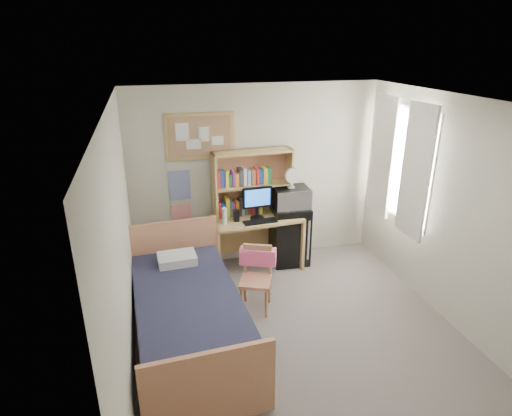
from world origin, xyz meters
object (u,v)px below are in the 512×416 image
object	(u,v)px
mini_fridge	(289,234)
desk_fan	(291,179)
bed	(189,320)
desk	(256,242)
speaker_left	(236,215)
speaker_right	(277,210)
bulletin_board	(200,136)
monitor	(257,204)
desk_chair	(256,280)
microwave	(291,197)

from	to	relation	value
mini_fridge	desk_fan	xyz separation A→B (m)	(-0.00, -0.02, 0.87)
mini_fridge	desk_fan	bearing A→B (deg)	-90.00
bed	desk	bearing A→B (deg)	49.47
desk	speaker_left	xyz separation A→B (m)	(-0.30, -0.08, 0.48)
bed	speaker_right	distance (m)	2.11
desk	mini_fridge	bearing A→B (deg)	3.09
bulletin_board	speaker_right	bearing A→B (deg)	-20.15
speaker_left	desk	bearing A→B (deg)	11.31
desk	monitor	bearing A→B (deg)	-90.00
desk	mini_fridge	distance (m)	0.54
bulletin_board	bed	bearing A→B (deg)	-103.85
desk	speaker_left	world-z (taller)	speaker_left
desk	bed	xyz separation A→B (m)	(-1.14, -1.48, -0.09)
bed	speaker_left	size ratio (longest dim) A/B	13.11
bulletin_board	desk_fan	bearing A→B (deg)	-13.11
speaker_right	desk_fan	distance (m)	0.49
bed	mini_fridge	bearing A→B (deg)	39.69
monitor	speaker_left	distance (m)	0.33
bulletin_board	desk_chair	size ratio (longest dim) A/B	1.16
bulletin_board	desk_fan	xyz separation A→B (m)	(1.22, -0.28, -0.61)
monitor	desk_fan	world-z (taller)	desk_fan
bed	monitor	distance (m)	1.95
speaker_left	microwave	world-z (taller)	microwave
monitor	microwave	distance (m)	0.54
bed	microwave	distance (m)	2.37
desk_chair	mini_fridge	world-z (taller)	mini_fridge
mini_fridge	bulletin_board	bearing A→B (deg)	170.32
desk	microwave	xyz separation A→B (m)	(0.53, 0.04, 0.63)
desk_chair	speaker_right	xyz separation A→B (m)	(0.58, 0.99, 0.48)
bulletin_board	speaker_right	world-z (taller)	bulletin_board
desk	desk_fan	bearing A→B (deg)	0.95
desk	desk_chair	bearing A→B (deg)	-107.89
bulletin_board	desk_chair	xyz separation A→B (m)	(0.42, -1.36, -1.51)
speaker_right	desk_fan	size ratio (longest dim) A/B	0.64
desk	monitor	size ratio (longest dim) A/B	2.87
desk_chair	mini_fridge	xyz separation A→B (m)	(0.80, 1.09, 0.04)
bed	speaker_right	size ratio (longest dim) A/B	12.82
monitor	microwave	size ratio (longest dim) A/B	0.89
speaker_right	microwave	bearing A→B (deg)	16.62
desk	speaker_left	bearing A→B (deg)	-168.69
monitor	speaker_right	world-z (taller)	monitor
bed	monitor	world-z (taller)	monitor
mini_fridge	monitor	bearing A→B (deg)	-164.92
desk_chair	monitor	bearing A→B (deg)	96.57
bulletin_board	bed	size ratio (longest dim) A/B	0.42
bulletin_board	speaker_right	size ratio (longest dim) A/B	5.41
desk	speaker_right	distance (m)	0.57
mini_fridge	speaker_right	distance (m)	0.50
desk_chair	desk_fan	distance (m)	1.62
monitor	microwave	xyz separation A→B (m)	(0.53, 0.10, 0.01)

